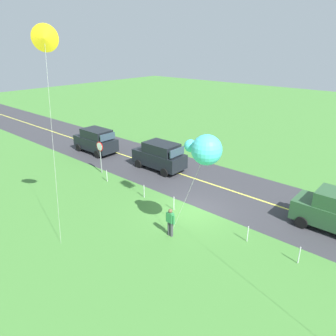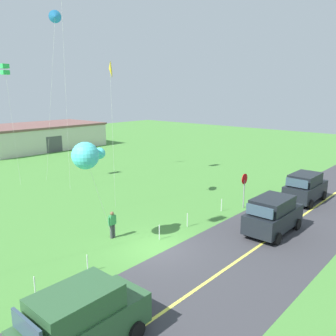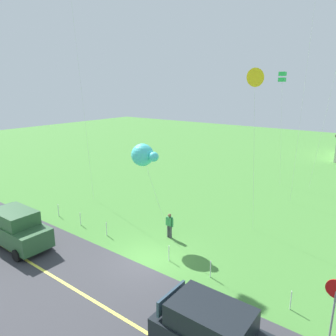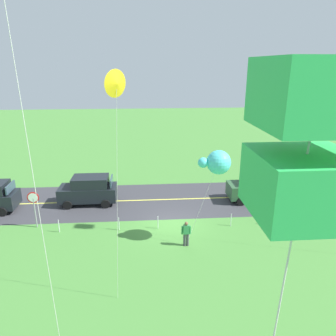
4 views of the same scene
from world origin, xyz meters
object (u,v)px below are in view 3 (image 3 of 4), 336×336
(person_adult_near, at_px, (169,225))
(kite_pink_drift, at_px, (255,78))
(kite_red_low, at_px, (143,155))
(kite_orange_near, at_px, (282,77))
(car_parked_west_near, at_px, (17,228))
(stop_sign, at_px, (335,298))

(person_adult_near, relative_size, kite_pink_drift, 0.16)
(kite_red_low, xyz_separation_m, kite_pink_drift, (5.16, 4.15, 4.57))
(person_adult_near, xyz_separation_m, kite_orange_near, (1.44, 14.95, 9.18))
(car_parked_west_near, distance_m, kite_red_low, 8.60)
(stop_sign, height_order, person_adult_near, stop_sign)
(person_adult_near, relative_size, kite_red_low, 0.27)
(car_parked_west_near, relative_size, stop_sign, 1.72)
(car_parked_west_near, relative_size, kite_orange_near, 0.42)
(stop_sign, height_order, kite_red_low, kite_red_low)
(person_adult_near, bearing_deg, kite_red_low, 78.62)
(kite_pink_drift, relative_size, kite_orange_near, 0.98)
(kite_red_low, bearing_deg, kite_orange_near, 78.11)
(kite_pink_drift, bearing_deg, kite_orange_near, 99.90)
(kite_orange_near, bearing_deg, car_parked_west_near, -110.53)
(kite_red_low, bearing_deg, stop_sign, -13.05)
(stop_sign, xyz_separation_m, kite_pink_drift, (-6.37, 6.83, 7.92))
(kite_orange_near, bearing_deg, kite_red_low, -101.89)
(kite_red_low, height_order, kite_pink_drift, kite_pink_drift)
(car_parked_west_near, bearing_deg, stop_sign, 11.42)
(car_parked_west_near, relative_size, kite_pink_drift, 0.43)
(stop_sign, bearing_deg, kite_red_low, 166.95)
(kite_red_low, relative_size, kite_pink_drift, 0.57)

